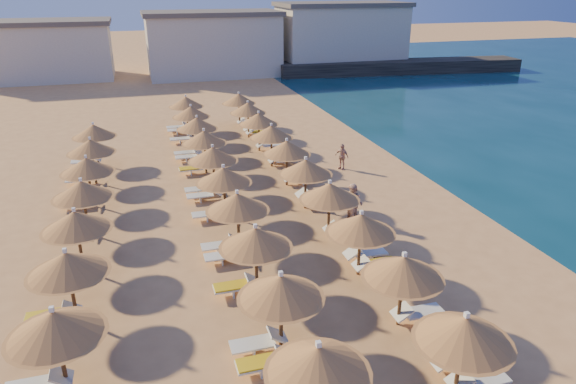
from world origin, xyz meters
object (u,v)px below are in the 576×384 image
object	(u,v)px
beachgoer_a	(351,203)
beachgoer_c	(342,156)
jetty	(400,67)
parasol_row_west	(230,189)
beachgoer_b	(353,204)
parasol_row_east	(317,179)

from	to	relation	value
beachgoer_a	beachgoer_c	bearing A→B (deg)	154.88
jetty	parasol_row_west	bearing A→B (deg)	-120.88
beachgoer_a	beachgoer_c	size ratio (longest dim) A/B	1.20
parasol_row_west	beachgoer_c	size ratio (longest dim) A/B	24.61
beachgoer_b	beachgoer_c	distance (m)	7.43
parasol_row_east	beachgoer_a	distance (m)	2.00
parasol_row_east	beachgoer_b	distance (m)	2.07
parasol_row_east	beachgoer_a	world-z (taller)	parasol_row_east
parasol_row_east	beachgoer_c	size ratio (longest dim) A/B	24.61
jetty	parasol_row_east	world-z (taller)	parasol_row_east
parasol_row_east	beachgoer_b	bearing A→B (deg)	-19.85
parasol_row_west	beachgoer_c	xyz separation A→B (m)	(7.88, 6.49, -1.33)
beachgoer_b	beachgoer_a	bearing A→B (deg)	151.46
jetty	parasol_row_east	distance (m)	44.12
beachgoer_a	beachgoer_b	world-z (taller)	beachgoer_a
parasol_row_east	beachgoer_c	distance (m)	7.68
parasol_row_west	beachgoer_a	distance (m)	5.69
jetty	parasol_row_east	bearing A→B (deg)	-116.75
parasol_row_east	beachgoer_b	size ratio (longest dim) A/B	20.54
jetty	parasol_row_west	distance (m)	46.41
jetty	parasol_row_west	size ratio (longest dim) A/B	0.78
beachgoer_a	beachgoer_c	world-z (taller)	beachgoer_a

